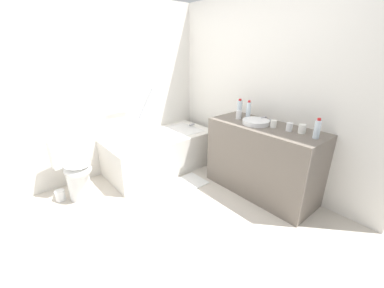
{
  "coord_description": "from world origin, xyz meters",
  "views": [
    {
      "loc": [
        -1.03,
        -1.81,
        1.69
      ],
      "look_at": [
        0.72,
        0.27,
        0.6
      ],
      "focal_mm": 22.6,
      "sensor_mm": 36.0,
      "label": 1
    }
  ],
  "objects_px": {
    "drinking_glass_0": "(302,129)",
    "drinking_glass_3": "(239,115)",
    "drinking_glass_1": "(273,124)",
    "bathtub": "(160,151)",
    "drinking_glass_2": "(289,127)",
    "sink_faucet": "(265,119)",
    "water_bottle_0": "(248,111)",
    "toilet": "(75,169)",
    "toilet_paper_roll": "(60,195)",
    "sink_basin": "(256,122)",
    "water_bottle_1": "(239,109)",
    "bath_mat": "(185,184)",
    "water_bottle_2": "(317,129)"
  },
  "relations": [
    {
      "from": "bathtub",
      "to": "bath_mat",
      "type": "height_order",
      "value": "bathtub"
    },
    {
      "from": "water_bottle_0",
      "to": "drinking_glass_0",
      "type": "bearing_deg",
      "value": -89.55
    },
    {
      "from": "bath_mat",
      "to": "sink_basin",
      "type": "bearing_deg",
      "value": -45.75
    },
    {
      "from": "toilet",
      "to": "bath_mat",
      "type": "relative_size",
      "value": 1.33
    },
    {
      "from": "water_bottle_2",
      "to": "drinking_glass_0",
      "type": "distance_m",
      "value": 0.18
    },
    {
      "from": "bathtub",
      "to": "drinking_glass_0",
      "type": "height_order",
      "value": "bathtub"
    },
    {
      "from": "bathtub",
      "to": "toilet",
      "type": "height_order",
      "value": "bathtub"
    },
    {
      "from": "bathtub",
      "to": "drinking_glass_2",
      "type": "height_order",
      "value": "bathtub"
    },
    {
      "from": "bathtub",
      "to": "water_bottle_0",
      "type": "relative_size",
      "value": 6.6
    },
    {
      "from": "water_bottle_0",
      "to": "drinking_glass_0",
      "type": "relative_size",
      "value": 2.53
    },
    {
      "from": "toilet_paper_roll",
      "to": "drinking_glass_2",
      "type": "bearing_deg",
      "value": -39.71
    },
    {
      "from": "water_bottle_0",
      "to": "toilet_paper_roll",
      "type": "distance_m",
      "value": 2.48
    },
    {
      "from": "drinking_glass_0",
      "to": "drinking_glass_1",
      "type": "relative_size",
      "value": 1.15
    },
    {
      "from": "drinking_glass_1",
      "to": "drinking_glass_2",
      "type": "bearing_deg",
      "value": -83.75
    },
    {
      "from": "water_bottle_0",
      "to": "water_bottle_2",
      "type": "distance_m",
      "value": 0.85
    },
    {
      "from": "bathtub",
      "to": "water_bottle_2",
      "type": "bearing_deg",
      "value": -71.95
    },
    {
      "from": "sink_basin",
      "to": "bath_mat",
      "type": "distance_m",
      "value": 1.22
    },
    {
      "from": "water_bottle_0",
      "to": "water_bottle_1",
      "type": "relative_size",
      "value": 1.01
    },
    {
      "from": "drinking_glass_1",
      "to": "bath_mat",
      "type": "bearing_deg",
      "value": 128.12
    },
    {
      "from": "sink_basin",
      "to": "bath_mat",
      "type": "relative_size",
      "value": 0.56
    },
    {
      "from": "sink_basin",
      "to": "bath_mat",
      "type": "bearing_deg",
      "value": 134.25
    },
    {
      "from": "sink_basin",
      "to": "water_bottle_2",
      "type": "relative_size",
      "value": 1.52
    },
    {
      "from": "sink_faucet",
      "to": "drinking_glass_1",
      "type": "distance_m",
      "value": 0.25
    },
    {
      "from": "water_bottle_1",
      "to": "drinking_glass_2",
      "type": "height_order",
      "value": "water_bottle_1"
    },
    {
      "from": "bathtub",
      "to": "sink_basin",
      "type": "height_order",
      "value": "bathtub"
    },
    {
      "from": "toilet_paper_roll",
      "to": "bath_mat",
      "type": "bearing_deg",
      "value": -26.7
    },
    {
      "from": "drinking_glass_0",
      "to": "drinking_glass_3",
      "type": "xyz_separation_m",
      "value": [
        -0.08,
        0.78,
        0.01
      ]
    },
    {
      "from": "sink_faucet",
      "to": "drinking_glass_3",
      "type": "xyz_separation_m",
      "value": [
        -0.16,
        0.28,
        0.02
      ]
    },
    {
      "from": "sink_faucet",
      "to": "drinking_glass_3",
      "type": "distance_m",
      "value": 0.32
    },
    {
      "from": "water_bottle_0",
      "to": "bath_mat",
      "type": "relative_size",
      "value": 0.43
    },
    {
      "from": "toilet",
      "to": "drinking_glass_1",
      "type": "height_order",
      "value": "drinking_glass_1"
    },
    {
      "from": "water_bottle_1",
      "to": "sink_basin",
      "type": "bearing_deg",
      "value": -106.14
    },
    {
      "from": "sink_faucet",
      "to": "drinking_glass_1",
      "type": "height_order",
      "value": "drinking_glass_1"
    },
    {
      "from": "water_bottle_0",
      "to": "drinking_glass_2",
      "type": "height_order",
      "value": "water_bottle_0"
    },
    {
      "from": "sink_faucet",
      "to": "drinking_glass_3",
      "type": "relative_size",
      "value": 1.46
    },
    {
      "from": "toilet",
      "to": "sink_faucet",
      "type": "bearing_deg",
      "value": 52.78
    },
    {
      "from": "sink_basin",
      "to": "bath_mat",
      "type": "height_order",
      "value": "sink_basin"
    },
    {
      "from": "water_bottle_1",
      "to": "water_bottle_2",
      "type": "distance_m",
      "value": 1.0
    },
    {
      "from": "sink_faucet",
      "to": "water_bottle_2",
      "type": "xyz_separation_m",
      "value": [
        -0.13,
        -0.67,
        0.07
      ]
    },
    {
      "from": "toilet",
      "to": "toilet_paper_roll",
      "type": "height_order",
      "value": "toilet"
    },
    {
      "from": "water_bottle_0",
      "to": "sink_faucet",
      "type": "bearing_deg",
      "value": -63.83
    },
    {
      "from": "drinking_glass_0",
      "to": "drinking_glass_3",
      "type": "height_order",
      "value": "drinking_glass_3"
    },
    {
      "from": "sink_basin",
      "to": "toilet_paper_roll",
      "type": "height_order",
      "value": "sink_basin"
    },
    {
      "from": "toilet",
      "to": "toilet_paper_roll",
      "type": "bearing_deg",
      "value": -105.66
    },
    {
      "from": "drinking_glass_0",
      "to": "toilet",
      "type": "bearing_deg",
      "value": 136.38
    },
    {
      "from": "sink_faucet",
      "to": "water_bottle_0",
      "type": "xyz_separation_m",
      "value": [
        -0.09,
        0.19,
        0.08
      ]
    },
    {
      "from": "sink_basin",
      "to": "water_bottle_1",
      "type": "xyz_separation_m",
      "value": [
        0.1,
        0.33,
        0.08
      ]
    },
    {
      "from": "sink_basin",
      "to": "drinking_glass_3",
      "type": "xyz_separation_m",
      "value": [
        0.02,
        0.28,
        0.03
      ]
    },
    {
      "from": "sink_faucet",
      "to": "toilet",
      "type": "bearing_deg",
      "value": 147.07
    },
    {
      "from": "water_bottle_0",
      "to": "water_bottle_1",
      "type": "bearing_deg",
      "value": 88.68
    }
  ]
}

